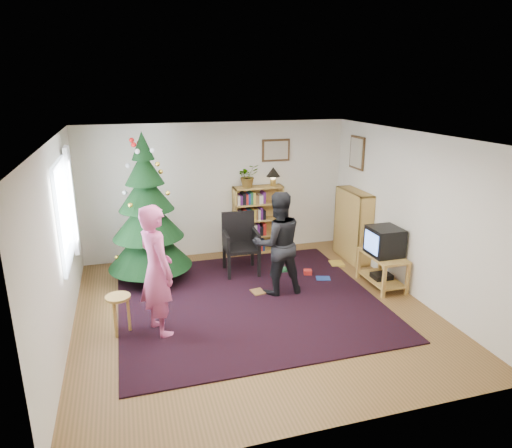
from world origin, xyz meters
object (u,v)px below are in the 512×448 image
object	(u,v)px
christmas_tree	(148,221)
tv_stand	(382,268)
bookshelf_right	(353,224)
crt_tv	(384,241)
person_standing	(157,271)
person_by_chair	(278,244)
table_lamp	(273,173)
picture_back	(276,150)
stool	(119,304)
bookshelf_back	(258,219)
potted_plant	(248,176)
picture_right	(357,153)
armchair	(239,240)

from	to	relation	value
christmas_tree	tv_stand	bearing A→B (deg)	-19.80
bookshelf_right	tv_stand	world-z (taller)	bookshelf_right
crt_tv	person_standing	bearing A→B (deg)	-172.92
tv_stand	person_by_chair	world-z (taller)	person_by_chair
table_lamp	picture_back	bearing A→B (deg)	55.52
christmas_tree	stool	size ratio (longest dim) A/B	4.62
person_standing	table_lamp	world-z (taller)	person_standing
bookshelf_right	person_standing	distance (m)	4.08
christmas_tree	bookshelf_back	world-z (taller)	christmas_tree
picture_back	potted_plant	xyz separation A→B (m)	(-0.59, -0.14, -0.43)
person_by_chair	potted_plant	bearing A→B (deg)	-91.41
picture_right	christmas_tree	distance (m)	3.94
picture_right	table_lamp	bearing A→B (deg)	157.40
tv_stand	stool	bearing A→B (deg)	-175.38
picture_right	picture_back	bearing A→B (deg)	151.31
tv_stand	picture_back	bearing A→B (deg)	115.36
tv_stand	stool	xyz separation A→B (m)	(-4.08, -0.33, 0.09)
bookshelf_right	table_lamp	size ratio (longest dim) A/B	3.68
potted_plant	table_lamp	world-z (taller)	potted_plant
picture_right	armchair	distance (m)	2.71
picture_back	potted_plant	distance (m)	0.75
person_by_chair	bookshelf_right	bearing A→B (deg)	-151.17
picture_right	person_standing	world-z (taller)	picture_right
stool	armchair	bearing A→B (deg)	38.17
potted_plant	stool	bearing A→B (deg)	-134.64
christmas_tree	table_lamp	world-z (taller)	christmas_tree
potted_plant	crt_tv	bearing A→B (deg)	-51.98
armchair	crt_tv	bearing A→B (deg)	-28.43
picture_back	crt_tv	distance (m)	2.76
bookshelf_back	person_standing	world-z (taller)	person_standing
armchair	table_lamp	bearing A→B (deg)	47.11
stool	tv_stand	bearing A→B (deg)	4.62
bookshelf_back	bookshelf_right	size ratio (longest dim) A/B	1.00
picture_back	christmas_tree	xyz separation A→B (m)	(-2.50, -0.97, -0.92)
picture_back	person_standing	size ratio (longest dim) A/B	0.31
christmas_tree	person_standing	bearing A→B (deg)	-90.18
crt_tv	picture_right	bearing A→B (deg)	80.45
picture_right	crt_tv	world-z (taller)	picture_right
potted_plant	table_lamp	xyz separation A→B (m)	(0.50, 0.00, 0.02)
table_lamp	crt_tv	bearing A→B (deg)	-61.35
tv_stand	armchair	bearing A→B (deg)	148.35
armchair	bookshelf_back	bearing A→B (deg)	58.63
armchair	person_by_chair	world-z (taller)	person_by_chair
crt_tv	person_by_chair	size ratio (longest dim) A/B	0.31
christmas_tree	person_standing	xyz separation A→B (m)	(-0.01, -1.73, -0.16)
tv_stand	table_lamp	bearing A→B (deg)	118.71
christmas_tree	potted_plant	xyz separation A→B (m)	(1.91, 0.84, 0.49)
person_standing	person_by_chair	distance (m)	2.00
tv_stand	person_standing	xyz separation A→B (m)	(-3.58, -0.44, 0.55)
bookshelf_right	stool	distance (m)	4.51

